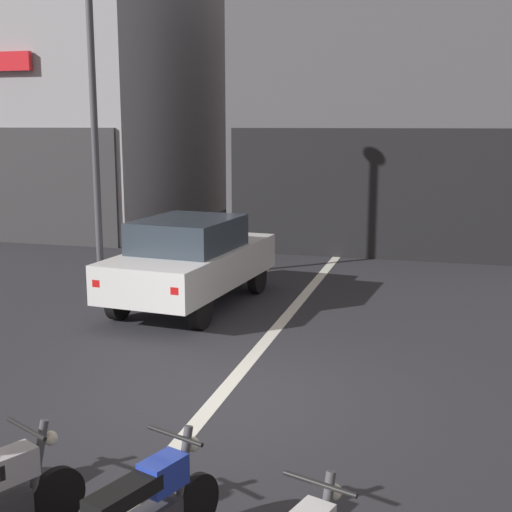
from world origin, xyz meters
TOP-DOWN VIEW (x-y plane):
  - ground_plane at (0.00, 0.00)m, footprint 120.00×120.00m
  - lane_centre_line at (0.00, 6.00)m, footprint 0.20×18.00m
  - building_corner_left at (-10.07, 13.67)m, footprint 8.70×9.22m
  - car_white_crossing_near at (-1.85, 4.00)m, footprint 2.15×4.25m
  - street_lamp at (-4.24, 5.01)m, footprint 0.36×0.36m

SIDE VIEW (x-z plane):
  - ground_plane at x=0.00m, z-range 0.00..0.00m
  - lane_centre_line at x=0.00m, z-range 0.00..0.01m
  - car_white_crossing_near at x=-1.85m, z-range 0.07..1.71m
  - street_lamp at x=-4.24m, z-range 0.72..6.92m
  - building_corner_left at x=-10.07m, z-range -0.01..10.66m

